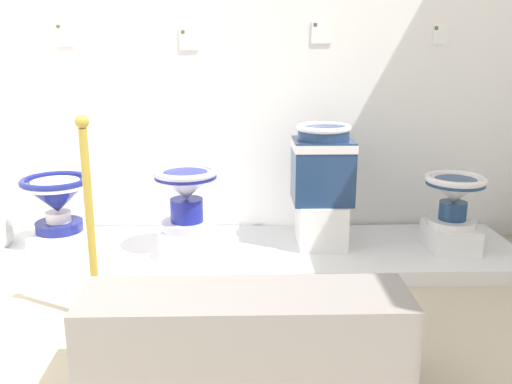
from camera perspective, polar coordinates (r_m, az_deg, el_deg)
name	(u,v)px	position (r m, az deg, el deg)	size (l,w,h in m)	color
wall_back	(251,8)	(3.78, -0.54, 18.23)	(3.93, 0.06, 3.09)	white
display_platform	(252,254)	(3.54, -0.37, -6.30)	(3.31, 0.84, 0.09)	white
plinth_block_slender_white	(60,238)	(3.76, -19.30, -4.43)	(0.30, 0.35, 0.09)	white
antique_toilet_slender_white	(56,196)	(3.68, -19.66, -0.43)	(0.42, 0.42, 0.34)	navy
plinth_block_squat_floral	(188,240)	(3.47, -6.97, -4.87)	(0.31, 0.35, 0.14)	white
antique_toilet_squat_floral	(186,190)	(3.38, -7.14, 0.18)	(0.39, 0.39, 0.38)	silver
plinth_block_tall_cobalt	(321,222)	(3.58, 6.60, -3.06)	(0.29, 0.39, 0.28)	white
antique_toilet_tall_cobalt	(323,162)	(3.48, 6.80, 3.10)	(0.37, 0.34, 0.48)	navy
plinth_block_broad_patterned	(450,237)	(3.69, 19.17, -4.35)	(0.28, 0.34, 0.15)	white
antique_toilet_broad_patterned	(454,193)	(3.60, 19.55, -0.09)	(0.37, 0.37, 0.32)	white
info_placard_first	(65,34)	(3.90, -18.91, 15.00)	(0.12, 0.01, 0.15)	white
info_placard_second	(189,39)	(3.75, -6.85, 15.25)	(0.12, 0.01, 0.14)	white
info_placard_third	(321,32)	(3.77, 6.68, 15.90)	(0.13, 0.01, 0.14)	white
info_placard_fourth	(440,34)	(3.95, 18.26, 15.03)	(0.10, 0.01, 0.13)	white
stanchion_post_near_left	(93,257)	(2.83, -16.28, -6.35)	(0.23, 0.23, 1.02)	gold
museum_bench	(246,340)	(2.28, -1.06, -14.83)	(1.28, 0.36, 0.40)	gray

